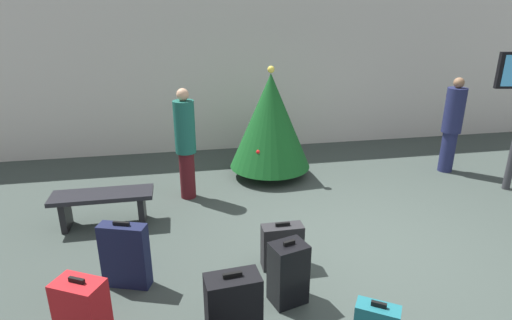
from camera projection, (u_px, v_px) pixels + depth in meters
name	position (u px, v px, depth m)	size (l,w,h in m)	color
ground_plane	(363.00, 247.00, 5.26)	(16.00, 16.00, 0.00)	#38423D
back_wall	(282.00, 74.00, 8.74)	(16.00, 0.20, 3.09)	beige
holiday_tree	(270.00, 121.00, 7.17)	(1.41, 1.41, 1.95)	#4C3319
waiting_bench	(103.00, 202.00, 5.69)	(1.35, 0.44, 0.48)	black
traveller_0	(185.00, 142.00, 6.35)	(0.45, 0.45, 1.74)	#4C1419
traveller_1	(452.00, 123.00, 7.43)	(0.48, 0.48, 1.72)	#1E234C
suitcase_1	(282.00, 246.00, 4.79)	(0.47, 0.20, 0.57)	#232326
suitcase_3	(288.00, 273.00, 4.19)	(0.41, 0.36, 0.70)	black
suitcase_4	(83.00, 318.00, 3.53)	(0.48, 0.42, 0.77)	#B2191E
suitcase_5	(233.00, 312.00, 3.61)	(0.49, 0.30, 0.76)	black
suitcase_7	(125.00, 256.00, 4.42)	(0.53, 0.32, 0.77)	#141938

